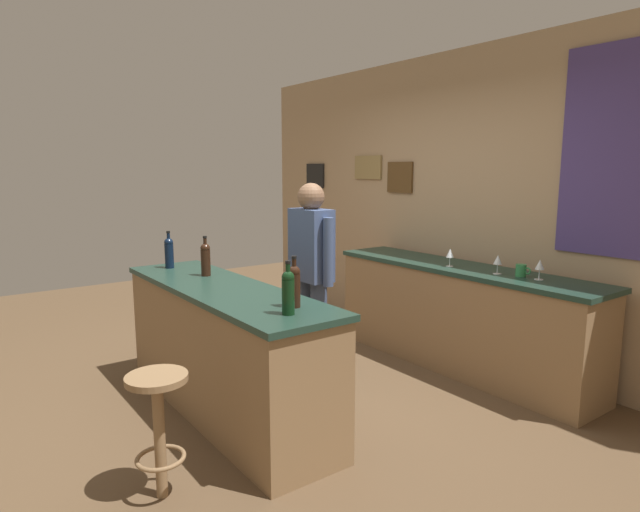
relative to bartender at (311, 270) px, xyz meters
The scene contains 14 objects.
ground_plane 1.01m from the bartender, 83.18° to the right, with size 10.00×10.00×0.00m, color brown.
back_wall 1.71m from the bartender, 87.03° to the left, with size 6.00×0.09×2.80m.
bar_counter 0.92m from the bartender, 86.63° to the right, with size 2.23×0.60×0.92m.
side_counter 1.42m from the bartender, 70.51° to the left, with size 2.54×0.56×0.90m.
bartender is the anchor object (origin of this frame).
bar_stool 1.77m from the bartender, 63.39° to the right, with size 0.32×0.32×0.68m.
wine_bottle_a 1.19m from the bartender, 135.81° to the right, with size 0.07×0.07×0.31m.
wine_bottle_b 0.82m from the bartender, 117.27° to the right, with size 0.07×0.07×0.31m.
wine_bottle_c 1.07m from the bartender, 40.80° to the right, with size 0.07×0.07×0.31m.
wine_bottle_d 1.23m from the bartender, 41.46° to the right, with size 0.07×0.07×0.31m.
wine_glass_a 1.24m from the bartender, 70.96° to the left, with size 0.07×0.07×0.16m.
wine_glass_b 1.48m from the bartender, 55.06° to the left, with size 0.07×0.07×0.16m.
wine_glass_c 1.73m from the bartender, 47.50° to the left, with size 0.07×0.07×0.16m.
coffee_mug 1.63m from the bartender, 51.55° to the left, with size 0.12×0.08×0.09m.
Camera 1 is at (3.32, -2.00, 1.73)m, focal length 30.02 mm.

